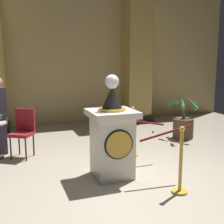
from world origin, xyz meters
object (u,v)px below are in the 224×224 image
Objects in this scene: stanchion_far at (133,139)px; cafe_chair_red at (23,129)px; pedestal_clock at (112,137)px; stanchion_near at (180,170)px; potted_palm_right at (183,124)px.

stanchion_far is 2.19m from cafe_chair_red.
pedestal_clock is 1.20m from stanchion_far.
stanchion_near reaches higher than cafe_chair_red.
pedestal_clock is 2.04m from cafe_chair_red.
cafe_chair_red is at bearing 161.22° from stanchion_far.
cafe_chair_red is (-1.30, 1.57, -0.10)m from pedestal_clock.
potted_palm_right is at bearing 1.52° from cafe_chair_red.
stanchion_far is 1.91m from potted_palm_right.
cafe_chair_red is at bearing -178.48° from potted_palm_right.
cafe_chair_red is (-3.80, -0.10, 0.23)m from potted_palm_right.
stanchion_near is at bearing -51.98° from pedestal_clock.
pedestal_clock is 1.68× the size of stanchion_far.
cafe_chair_red is at bearing 129.12° from stanchion_near.
stanchion_far is (0.04, 1.78, 0.01)m from stanchion_near.
stanchion_far is at bearing 88.64° from stanchion_near.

